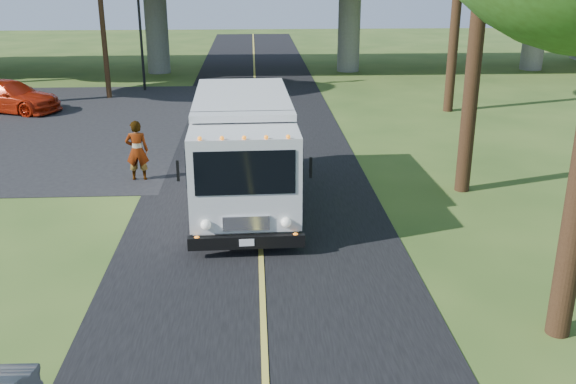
{
  "coord_description": "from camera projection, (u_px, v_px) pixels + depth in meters",
  "views": [
    {
      "loc": [
        -0.12,
        -9.14,
        6.54
      ],
      "look_at": [
        0.64,
        4.65,
        1.6
      ],
      "focal_mm": 40.0,
      "sensor_mm": 36.0,
      "label": 1
    }
  ],
  "objects": [
    {
      "name": "ground",
      "position": [
        265.0,
        375.0,
        10.8
      ],
      "size": [
        120.0,
        120.0,
        0.0
      ],
      "primitive_type": "plane",
      "color": "#324F1C",
      "rests_on": "ground"
    },
    {
      "name": "road",
      "position": [
        258.0,
        183.0,
        20.2
      ],
      "size": [
        7.0,
        90.0,
        0.02
      ],
      "primitive_type": "cube",
      "color": "black",
      "rests_on": "ground"
    },
    {
      "name": "lane_line",
      "position": [
        258.0,
        182.0,
        20.19
      ],
      "size": [
        0.12,
        90.0,
        0.01
      ],
      "primitive_type": "cube",
      "color": "gold",
      "rests_on": "road"
    },
    {
      "name": "traffic_signal",
      "position": [
        140.0,
        30.0,
        33.86
      ],
      "size": [
        0.18,
        0.22,
        5.2
      ],
      "color": "black",
      "rests_on": "ground"
    },
    {
      "name": "utility_pole",
      "position": [
        101.0,
        5.0,
        31.43
      ],
      "size": [
        1.6,
        0.26,
        9.0
      ],
      "color": "#472D19",
      "rests_on": "ground"
    },
    {
      "name": "step_van",
      "position": [
        243.0,
        149.0,
        17.85
      ],
      "size": [
        2.86,
        7.35,
        3.06
      ],
      "rotation": [
        0.0,
        0.0,
        0.02
      ],
      "color": "silver",
      "rests_on": "ground"
    },
    {
      "name": "red_sedan",
      "position": [
        9.0,
        96.0,
        29.73
      ],
      "size": [
        5.29,
        3.54,
        1.42
      ],
      "primitive_type": "imported",
      "rotation": [
        0.0,
        0.0,
        1.22
      ],
      "color": "#AB210A",
      "rests_on": "ground"
    },
    {
      "name": "pedestrian",
      "position": [
        137.0,
        151.0,
        20.18
      ],
      "size": [
        0.72,
        0.49,
        1.94
      ],
      "primitive_type": "imported",
      "rotation": [
        0.0,
        0.0,
        3.18
      ],
      "color": "gray",
      "rests_on": "ground"
    }
  ]
}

